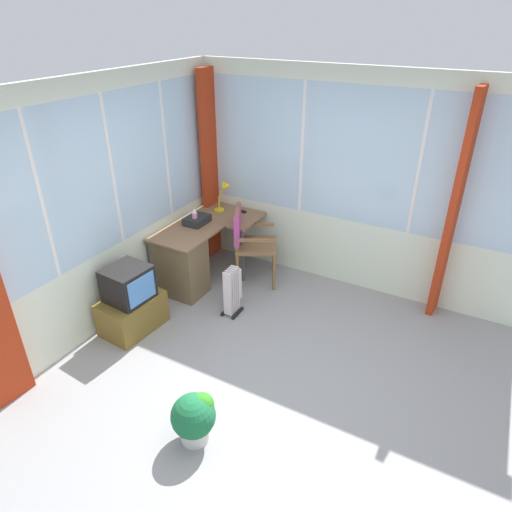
# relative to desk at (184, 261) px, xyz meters

# --- Properties ---
(ground) EXTENTS (5.16, 4.94, 0.06)m
(ground) POSITION_rel_desk_xyz_m (-0.99, -1.63, -0.43)
(ground) COLOR gray
(north_window_panel) EXTENTS (4.16, 0.07, 2.53)m
(north_window_panel) POSITION_rel_desk_xyz_m (-0.99, 0.36, 0.87)
(north_window_panel) COLOR silver
(north_window_panel) RESTS_ON ground
(east_window_panel) EXTENTS (0.07, 3.94, 2.53)m
(east_window_panel) POSITION_rel_desk_xyz_m (1.12, -1.63, 0.86)
(east_window_panel) COLOR silver
(east_window_panel) RESTS_ON ground
(curtain_corner) EXTENTS (0.34, 0.07, 2.43)m
(curtain_corner) POSITION_rel_desk_xyz_m (0.99, 0.23, 0.82)
(curtain_corner) COLOR #AE3115
(curtain_corner) RESTS_ON ground
(curtain_east_far) EXTENTS (0.34, 0.11, 2.43)m
(curtain_east_far) POSITION_rel_desk_xyz_m (1.04, -2.72, 0.82)
(curtain_east_far) COLOR #AE3115
(curtain_east_far) RESTS_ON ground
(desk) EXTENTS (1.37, 0.86, 0.73)m
(desk) POSITION_rel_desk_xyz_m (0.00, 0.00, 0.00)
(desk) COLOR #876445
(desk) RESTS_ON ground
(desk_lamp) EXTENTS (0.23, 0.20, 0.38)m
(desk_lamp) POSITION_rel_desk_xyz_m (0.89, -0.03, 0.58)
(desk_lamp) COLOR yellow
(desk_lamp) RESTS_ON desk
(tv_remote) EXTENTS (0.07, 0.15, 0.02)m
(tv_remote) POSITION_rel_desk_xyz_m (0.92, -0.24, 0.34)
(tv_remote) COLOR black
(tv_remote) RESTS_ON desk
(spray_bottle) EXTENTS (0.06, 0.06, 0.22)m
(spray_bottle) POSITION_rel_desk_xyz_m (0.31, 0.04, 0.44)
(spray_bottle) COLOR pink
(spray_bottle) RESTS_ON desk
(paper_tray) EXTENTS (0.30, 0.23, 0.09)m
(paper_tray) POSITION_rel_desk_xyz_m (0.36, 0.04, 0.38)
(paper_tray) COLOR #242829
(paper_tray) RESTS_ON desk
(wooden_armchair) EXTENTS (0.65, 0.65, 0.97)m
(wooden_armchair) POSITION_rel_desk_xyz_m (0.54, -0.53, 0.23)
(wooden_armchair) COLOR brown
(wooden_armchair) RESTS_ON ground
(tv_on_stand) EXTENTS (0.67, 0.49, 0.74)m
(tv_on_stand) POSITION_rel_desk_xyz_m (-0.89, 0.03, -0.07)
(tv_on_stand) COLOR brown
(tv_on_stand) RESTS_ON ground
(space_heater) EXTENTS (0.27, 0.17, 0.57)m
(space_heater) POSITION_rel_desk_xyz_m (-0.12, -0.75, -0.11)
(space_heater) COLOR silver
(space_heater) RESTS_ON ground
(potted_plant) EXTENTS (0.35, 0.35, 0.43)m
(potted_plant) POSITION_rel_desk_xyz_m (-1.73, -1.38, -0.15)
(potted_plant) COLOR silver
(potted_plant) RESTS_ON ground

